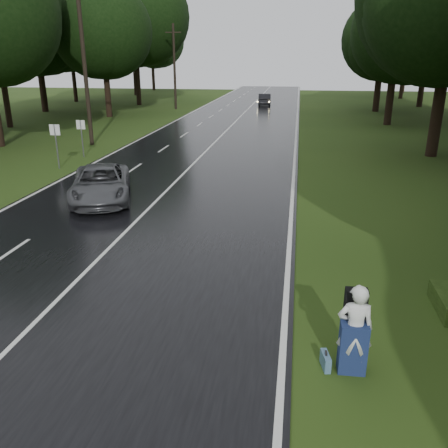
{
  "coord_description": "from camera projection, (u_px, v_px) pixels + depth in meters",
  "views": [
    {
      "loc": [
        5.85,
        -10.33,
        5.93
      ],
      "look_at": [
        3.8,
        2.9,
        1.1
      ],
      "focal_mm": 37.39,
      "sensor_mm": 36.0,
      "label": 1
    }
  ],
  "objects": [
    {
      "name": "utility_pole_mid",
      "position": [
        92.0,
        145.0,
        33.11
      ],
      "size": [
        1.8,
        0.28,
        10.5
      ],
      "primitive_type": null,
      "color": "black",
      "rests_on": "ground"
    },
    {
      "name": "tree_right_e",
      "position": [
        387.0,
        125.0,
        42.73
      ],
      "size": [
        8.81,
        8.81,
        13.76
      ],
      "primitive_type": null,
      "color": "black",
      "rests_on": "ground"
    },
    {
      "name": "far_car",
      "position": [
        265.0,
        99.0,
        59.11
      ],
      "size": [
        1.79,
        4.43,
        1.43
      ],
      "primitive_type": "imported",
      "rotation": [
        0.0,
        0.0,
        3.21
      ],
      "color": "black",
      "rests_on": "road"
    },
    {
      "name": "grey_car",
      "position": [
        101.0,
        184.0,
        20.06
      ],
      "size": [
        4.0,
        5.7,
        1.45
      ],
      "primitive_type": "imported",
      "rotation": [
        0.0,
        0.0,
        0.34
      ],
      "color": "#4B4D51",
      "rests_on": "road"
    },
    {
      "name": "road_sign_a",
      "position": [
        59.0,
        169.0,
        26.09
      ],
      "size": [
        0.59,
        0.1,
        2.44
      ],
      "primitive_type": null,
      "color": "white",
      "rests_on": "ground"
    },
    {
      "name": "tree_left_d",
      "position": [
        0.0,
        146.0,
        32.56
      ],
      "size": [
        9.65,
        9.65,
        15.08
      ],
      "primitive_type": null,
      "color": "black",
      "rests_on": "ground"
    },
    {
      "name": "utility_pole_far",
      "position": [
        176.0,
        109.0,
        55.3
      ],
      "size": [
        1.8,
        0.28,
        9.39
      ],
      "primitive_type": null,
      "color": "black",
      "rests_on": "ground"
    },
    {
      "name": "tree_left_e",
      "position": [
        110.0,
        117.0,
        48.32
      ],
      "size": [
        9.17,
        9.17,
        14.33
      ],
      "primitive_type": null,
      "color": "black",
      "rests_on": "ground"
    },
    {
      "name": "ground",
      "position": [
        67.0,
        292.0,
        12.46
      ],
      "size": [
        160.0,
        160.0,
        0.0
      ],
      "primitive_type": "plane",
      "color": "#294113",
      "rests_on": "ground"
    },
    {
      "name": "tree_left_f",
      "position": [
        139.0,
        105.0,
        60.09
      ],
      "size": [
        11.66,
        11.66,
        18.23
      ],
      "primitive_type": null,
      "color": "black",
      "rests_on": "ground"
    },
    {
      "name": "road_sign_b",
      "position": [
        84.0,
        157.0,
        29.04
      ],
      "size": [
        0.54,
        0.1,
        2.27
      ],
      "primitive_type": null,
      "color": "white",
      "rests_on": "ground"
    },
    {
      "name": "suitcase",
      "position": [
        326.0,
        361.0,
        9.38
      ],
      "size": [
        0.21,
        0.46,
        0.31
      ],
      "primitive_type": "cube",
      "rotation": [
        0.0,
        0.0,
        0.2
      ],
      "color": "#476D8C",
      "rests_on": "ground"
    },
    {
      "name": "road",
      "position": [
        207.0,
        150.0,
        31.04
      ],
      "size": [
        12.0,
        140.0,
        0.04
      ],
      "primitive_type": "cube",
      "color": "black",
      "rests_on": "ground"
    },
    {
      "name": "tree_right_d",
      "position": [
        431.0,
        156.0,
        29.35
      ],
      "size": [
        10.3,
        10.3,
        16.09
      ],
      "primitive_type": null,
      "color": "black",
      "rests_on": "ground"
    },
    {
      "name": "lane_center",
      "position": [
        207.0,
        150.0,
        31.03
      ],
      "size": [
        0.12,
        140.0,
        0.01
      ],
      "primitive_type": "cube",
      "color": "silver",
      "rests_on": "road"
    },
    {
      "name": "tree_right_f",
      "position": [
        375.0,
        111.0,
        53.01
      ],
      "size": [
        8.33,
        8.33,
        13.02
      ],
      "primitive_type": null,
      "color": "black",
      "rests_on": "ground"
    },
    {
      "name": "hitchhiker",
      "position": [
        354.0,
        332.0,
        9.05
      ],
      "size": [
        0.71,
        0.64,
        1.91
      ],
      "color": "silver",
      "rests_on": "ground"
    }
  ]
}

